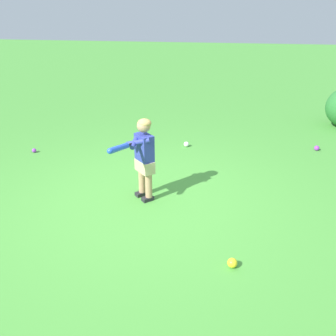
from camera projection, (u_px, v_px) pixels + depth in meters
The scene contains 6 objects.
ground_plane at pixel (145, 203), 4.80m from camera, with size 40.00×40.00×0.00m, color #479338.
child_batter at pixel (143, 153), 4.65m from camera, with size 0.75×0.44×1.08m.
play_ball_far_right at pixel (34, 151), 6.38m from camera, with size 0.07×0.07×0.07m, color purple.
play_ball_center_lawn at pixel (186, 144), 6.63m from camera, with size 0.09×0.09×0.09m, color white.
play_ball_midfield at pixel (317, 148), 6.46m from camera, with size 0.09×0.09×0.09m, color purple.
play_ball_behind_batter at pixel (232, 263), 3.63m from camera, with size 0.10×0.10×0.10m, color yellow.
Camera 1 is at (4.10, 0.93, 2.39)m, focal length 39.81 mm.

